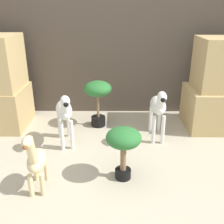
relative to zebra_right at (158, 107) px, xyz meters
name	(u,v)px	position (x,y,z in m)	size (l,w,h in m)	color
ground_plane	(102,195)	(-0.54, -0.91, -0.36)	(14.00, 14.00, 0.00)	#B2A88E
wall_back	(107,25)	(-0.54, 0.81, 0.74)	(6.40, 0.08, 2.20)	#473D33
rock_pillar_right	(222,89)	(0.76, 0.32, 0.09)	(0.75, 0.59, 1.01)	tan
zebra_right	(158,107)	(0.00, 0.00, 0.00)	(0.16, 0.49, 0.58)	silver
zebra_left	(64,111)	(-0.93, -0.13, 0.00)	(0.25, 0.50, 0.58)	silver
giraffe_figurine	(36,161)	(-1.03, -0.85, -0.10)	(0.16, 0.40, 0.54)	beige
potted_palm_front	(98,94)	(-0.64, 0.32, 0.03)	(0.31, 0.31, 0.54)	black
potted_palm_back	(124,142)	(-0.38, -0.69, -0.03)	(0.28, 0.28, 0.45)	black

